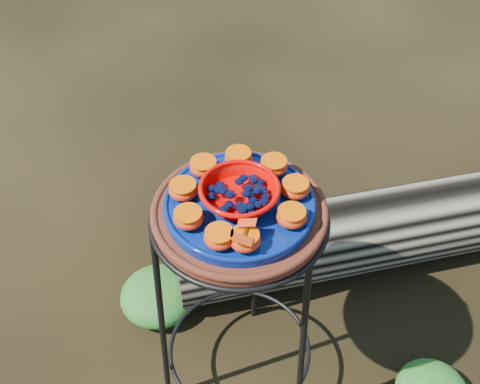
% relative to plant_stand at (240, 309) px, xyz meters
% --- Properties ---
extents(ground, '(60.00, 60.00, 0.00)m').
position_rel_plant_stand_xyz_m(ground, '(0.00, 0.00, -0.35)').
color(ground, black).
extents(plant_stand, '(0.44, 0.44, 0.70)m').
position_rel_plant_stand_xyz_m(plant_stand, '(0.00, 0.00, 0.00)').
color(plant_stand, black).
rests_on(plant_stand, ground).
extents(terracotta_saucer, '(0.38, 0.38, 0.03)m').
position_rel_plant_stand_xyz_m(terracotta_saucer, '(0.00, 0.00, 0.37)').
color(terracotta_saucer, '#4A1812').
rests_on(terracotta_saucer, plant_stand).
extents(cobalt_plate, '(0.33, 0.33, 0.02)m').
position_rel_plant_stand_xyz_m(cobalt_plate, '(0.00, 0.00, 0.39)').
color(cobalt_plate, '#060C3E').
rests_on(cobalt_plate, terracotta_saucer).
extents(red_bowl, '(0.16, 0.16, 0.05)m').
position_rel_plant_stand_xyz_m(red_bowl, '(0.00, 0.00, 0.43)').
color(red_bowl, '#D50200').
rests_on(red_bowl, cobalt_plate).
extents(glass_gems, '(0.13, 0.13, 0.02)m').
position_rel_plant_stand_xyz_m(glass_gems, '(0.00, 0.00, 0.46)').
color(glass_gems, black).
rests_on(glass_gems, red_bowl).
extents(orange_half_0, '(0.06, 0.06, 0.04)m').
position_rel_plant_stand_xyz_m(orange_half_0, '(0.04, -0.12, 0.42)').
color(orange_half_0, red).
rests_on(orange_half_0, cobalt_plate).
extents(orange_half_1, '(0.06, 0.06, 0.04)m').
position_rel_plant_stand_xyz_m(orange_half_1, '(0.12, -0.04, 0.42)').
color(orange_half_1, red).
rests_on(orange_half_1, cobalt_plate).
extents(orange_half_2, '(0.06, 0.06, 0.04)m').
position_rel_plant_stand_xyz_m(orange_half_2, '(0.11, 0.05, 0.42)').
color(orange_half_2, red).
rests_on(orange_half_2, cobalt_plate).
extents(orange_half_3, '(0.06, 0.06, 0.04)m').
position_rel_plant_stand_xyz_m(orange_half_3, '(0.06, 0.11, 0.42)').
color(orange_half_3, red).
rests_on(orange_half_3, cobalt_plate).
extents(orange_half_4, '(0.06, 0.06, 0.04)m').
position_rel_plant_stand_xyz_m(orange_half_4, '(-0.03, 0.12, 0.42)').
color(orange_half_4, red).
rests_on(orange_half_4, cobalt_plate).
extents(orange_half_5, '(0.06, 0.06, 0.04)m').
position_rel_plant_stand_xyz_m(orange_half_5, '(-0.10, 0.07, 0.42)').
color(orange_half_5, red).
rests_on(orange_half_5, cobalt_plate).
extents(orange_half_6, '(0.06, 0.06, 0.04)m').
position_rel_plant_stand_xyz_m(orange_half_6, '(-0.12, -0.01, 0.42)').
color(orange_half_6, red).
rests_on(orange_half_6, cobalt_plate).
extents(orange_half_7, '(0.06, 0.06, 0.04)m').
position_rel_plant_stand_xyz_m(orange_half_7, '(-0.09, -0.08, 0.42)').
color(orange_half_7, red).
rests_on(orange_half_7, cobalt_plate).
extents(orange_half_8, '(0.06, 0.06, 0.04)m').
position_rel_plant_stand_xyz_m(orange_half_8, '(-0.01, -0.12, 0.42)').
color(orange_half_8, red).
rests_on(orange_half_8, cobalt_plate).
extents(butterfly, '(0.08, 0.05, 0.01)m').
position_rel_plant_stand_xyz_m(butterfly, '(0.04, -0.12, 0.45)').
color(butterfly, red).
rests_on(butterfly, orange_half_0).
extents(driftwood_log, '(1.50, 0.98, 0.28)m').
position_rel_plant_stand_xyz_m(driftwood_log, '(0.40, 0.57, -0.21)').
color(driftwood_log, black).
rests_on(driftwood_log, ground).
extents(foliage_left, '(0.25, 0.25, 0.12)m').
position_rel_plant_stand_xyz_m(foliage_left, '(-0.31, 0.19, -0.29)').
color(foliage_left, '#13480D').
rests_on(foliage_left, ground).
extents(foliage_back, '(0.31, 0.31, 0.16)m').
position_rel_plant_stand_xyz_m(foliage_back, '(-0.25, 0.49, -0.27)').
color(foliage_back, '#13480D').
rests_on(foliage_back, ground).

